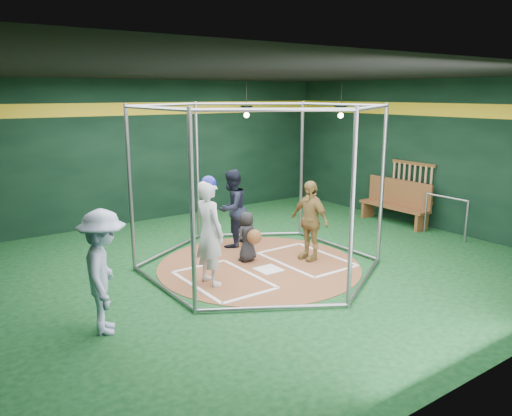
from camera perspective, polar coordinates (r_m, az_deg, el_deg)
room_shell at (r=9.02m, az=0.34°, el=3.95°), size 10.10×9.10×3.53m
clay_disc at (r=9.44m, az=0.35°, el=-6.59°), size 3.80×3.80×0.01m
home_plate at (r=9.21m, az=1.46°, el=-7.03°), size 0.43×0.43×0.01m
batter_box_left at (r=8.75m, az=-3.77°, el=-8.17°), size 1.17×1.77×0.01m
batter_box_right at (r=9.82m, az=5.74°, el=-5.82°), size 1.17×1.77×0.01m
batting_cage at (r=9.05m, az=0.37°, el=2.35°), size 4.05×4.67×3.00m
bat_rack at (r=12.86m, az=17.38°, el=2.90°), size 0.07×1.25×0.98m
pendant_lamp_near at (r=13.12m, az=-1.09°, el=11.11°), size 0.34×0.34×0.90m
pendant_lamp_far at (r=13.04m, az=9.67°, el=10.92°), size 0.34×0.34×0.90m
batter_figure at (r=8.35m, az=-5.34°, el=-2.63°), size 0.47×0.68×1.85m
visitor_leopard at (r=9.64m, az=6.14°, el=-1.41°), size 0.46×0.94×1.55m
catcher_figure at (r=9.52m, az=-0.93°, el=-3.27°), size 0.53×0.59×0.97m
umpire at (r=10.42m, az=-2.78°, el=-0.04°), size 0.97×0.88×1.63m
bystander_blue at (r=6.98m, az=-16.99°, el=-7.01°), size 0.99×1.25×1.70m
dugout_bench at (r=12.84m, az=15.75°, el=0.75°), size 0.44×1.87×1.09m
steel_railing at (r=11.93m, az=20.87°, el=-0.20°), size 0.05×1.08×0.94m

